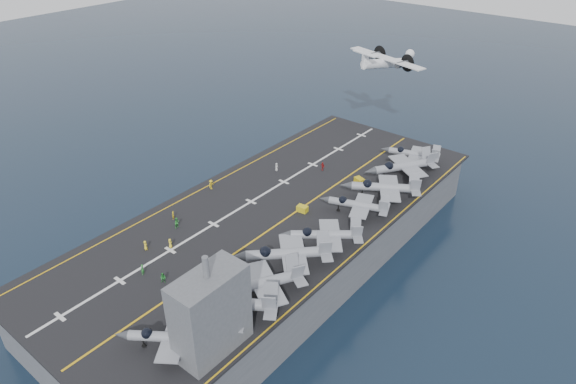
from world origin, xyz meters
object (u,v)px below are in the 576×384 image
Objects in this scene: island_superstructure at (210,304)px; tow_cart_a at (221,266)px; fighter_jet_0 at (169,336)px; transport_plane at (386,63)px.

tow_cart_a is at bearing 132.30° from island_superstructure.
fighter_jet_0 is 95.13m from transport_plane.
island_superstructure reaches higher than tow_cart_a.
island_superstructure is 0.98× the size of fighter_jet_0.
tow_cart_a is at bearing -78.65° from transport_plane.
island_superstructure is at bearing -47.70° from tow_cart_a.
island_superstructure reaches higher than fighter_jet_0.
transport_plane reaches higher than tow_cart_a.
fighter_jet_0 is 16.96m from tow_cart_a.
fighter_jet_0 is at bearing -67.50° from tow_cart_a.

